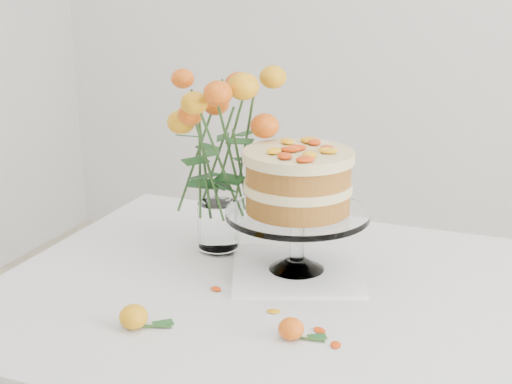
% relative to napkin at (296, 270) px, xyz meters
% --- Properties ---
extents(table, '(1.43, 0.93, 0.76)m').
position_rel_napkin_xyz_m(table, '(0.14, -0.09, -0.09)').
color(table, tan).
rests_on(table, ground).
extents(napkin, '(0.34, 0.34, 0.01)m').
position_rel_napkin_xyz_m(napkin, '(0.00, 0.00, 0.00)').
color(napkin, white).
rests_on(napkin, table).
extents(cake_stand, '(0.30, 0.30, 0.27)m').
position_rel_napkin_xyz_m(cake_stand, '(0.00, 0.00, 0.18)').
color(cake_stand, white).
rests_on(cake_stand, napkin).
extents(rose_vase, '(0.37, 0.37, 0.46)m').
position_rel_napkin_xyz_m(rose_vase, '(-0.20, 0.05, 0.26)').
color(rose_vase, white).
rests_on(rose_vase, table).
extents(loose_rose_near, '(0.09, 0.05, 0.04)m').
position_rel_napkin_xyz_m(loose_rose_near, '(-0.19, -0.34, 0.02)').
color(loose_rose_near, orange).
rests_on(loose_rose_near, table).
extents(loose_rose_far, '(0.08, 0.05, 0.04)m').
position_rel_napkin_xyz_m(loose_rose_far, '(0.08, -0.27, 0.01)').
color(loose_rose_far, '#C23B09').
rests_on(loose_rose_far, table).
extents(stray_petal_a, '(0.03, 0.02, 0.00)m').
position_rel_napkin_xyz_m(stray_petal_a, '(0.02, -0.19, -0.00)').
color(stray_petal_a, '#FFAB10').
rests_on(stray_petal_a, table).
extents(stray_petal_b, '(0.03, 0.02, 0.00)m').
position_rel_napkin_xyz_m(stray_petal_b, '(0.12, -0.23, -0.00)').
color(stray_petal_b, '#FFAB10').
rests_on(stray_petal_b, table).
extents(stray_petal_c, '(0.03, 0.02, 0.00)m').
position_rel_napkin_xyz_m(stray_petal_c, '(0.16, -0.27, -0.00)').
color(stray_petal_c, '#FFAB10').
rests_on(stray_petal_c, table).
extents(stray_petal_d, '(0.03, 0.02, 0.00)m').
position_rel_napkin_xyz_m(stray_petal_d, '(-0.12, -0.14, -0.00)').
color(stray_petal_d, '#FFAB10').
rests_on(stray_petal_d, table).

